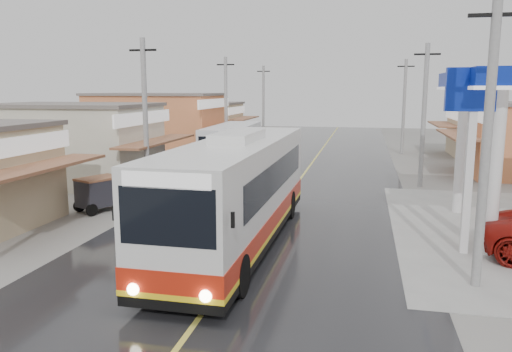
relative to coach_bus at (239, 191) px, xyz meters
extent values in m
plane|color=slate|center=(0.50, -2.43, -1.95)|extent=(120.00, 120.00, 0.00)
cube|color=black|center=(0.50, 12.57, -1.94)|extent=(12.00, 90.00, 0.02)
cube|color=#D8CC4C|center=(0.50, 12.57, -1.93)|extent=(0.15, 90.00, 0.01)
cylinder|color=white|center=(8.50, 6.57, 0.80)|extent=(0.44, 0.44, 5.50)
cylinder|color=white|center=(8.50, 0.57, 0.80)|extent=(0.44, 0.44, 5.50)
cube|color=white|center=(7.70, 0.57, 1.05)|extent=(0.25, 0.25, 6.00)
cube|color=#0B2298|center=(7.70, 0.57, 3.55)|extent=(1.80, 0.30, 1.40)
cube|color=silver|center=(0.00, -0.08, 0.23)|extent=(2.79, 12.79, 3.14)
cube|color=black|center=(0.00, -0.08, -1.45)|extent=(2.81, 12.81, 0.32)
cube|color=red|center=(0.00, -0.08, -0.92)|extent=(2.84, 12.83, 0.58)
cube|color=yellow|center=(0.00, -0.08, -1.27)|extent=(2.85, 12.84, 0.15)
cube|color=black|center=(0.00, 0.45, 0.57)|extent=(2.81, 10.13, 1.06)
cube|color=black|center=(-0.07, -6.41, 0.68)|extent=(2.36, 0.15, 1.38)
cube|color=black|center=(0.07, 6.25, 0.68)|extent=(2.36, 0.15, 1.17)
cube|color=white|center=(-0.07, -6.41, 1.53)|extent=(2.16, 0.14, 0.37)
cube|color=silver|center=(0.00, -0.08, 1.95)|extent=(1.31, 3.20, 0.32)
cylinder|color=black|center=(-1.23, -4.53, -1.34)|extent=(0.38, 1.17, 1.17)
cylinder|color=black|center=(1.13, -4.56, -1.34)|extent=(0.38, 1.17, 1.17)
cylinder|color=black|center=(-1.14, 3.98, -1.34)|extent=(0.38, 1.17, 1.17)
cylinder|color=black|center=(1.22, 3.95, -1.34)|extent=(0.38, 1.17, 1.17)
sphere|color=#FFF2CC|center=(-0.97, -6.47, -1.13)|extent=(0.30, 0.30, 0.30)
sphere|color=#FFF2CC|center=(0.84, -6.49, -1.13)|extent=(0.30, 0.30, 0.30)
cube|color=black|center=(-1.54, -6.14, 0.62)|extent=(0.08, 0.08, 0.37)
cube|color=black|center=(1.41, -6.17, 0.62)|extent=(0.08, 0.08, 0.37)
cube|color=silver|center=(-4.58, 16.29, -0.15)|extent=(2.79, 9.25, 2.55)
cube|color=#1D4CA0|center=(-4.58, 16.29, -1.01)|extent=(2.84, 9.30, 1.02)
cube|color=black|center=(-4.58, 16.29, 0.21)|extent=(2.78, 7.73, 0.92)
cube|color=black|center=(-4.40, 11.76, 0.21)|extent=(2.15, 0.20, 1.12)
cylinder|color=black|center=(-5.55, 12.99, -1.42)|extent=(0.34, 1.03, 1.02)
cylinder|color=black|center=(-3.35, 13.08, -1.42)|extent=(0.34, 1.03, 1.02)
cylinder|color=black|center=(-5.80, 19.51, -1.42)|extent=(0.34, 1.03, 1.02)
cylinder|color=black|center=(-3.60, 19.59, -1.42)|extent=(0.34, 1.03, 1.02)
imported|color=black|center=(-4.56, 8.61, -1.48)|extent=(0.97, 1.88, 0.94)
imported|color=#256F2E|center=(-4.56, 8.41, -0.80)|extent=(0.64, 0.48, 1.57)
cube|color=#26262D|center=(-7.45, 3.44, -1.07)|extent=(1.86, 2.18, 1.20)
cube|color=brown|center=(-7.45, 3.44, -0.43)|extent=(1.92, 2.24, 0.09)
cylinder|color=black|center=(-8.31, 3.13, -1.67)|extent=(0.38, 0.57, 0.55)
cylinder|color=black|center=(-7.77, 4.30, -1.67)|extent=(0.38, 0.57, 0.55)
cylinder|color=black|center=(-7.30, 2.46, -1.67)|extent=(0.33, 0.55, 0.55)
cube|color=#26262D|center=(-8.93, 10.95, -0.97)|extent=(1.84, 2.35, 1.34)
cube|color=brown|center=(-8.93, 10.95, -0.24)|extent=(1.90, 2.41, 0.10)
cylinder|color=black|center=(-9.44, 10.06, -1.64)|extent=(0.34, 0.65, 0.62)
cylinder|color=black|center=(-9.82, 11.46, -1.64)|extent=(0.34, 0.65, 0.62)
cylinder|color=black|center=(-8.09, 10.21, -1.64)|extent=(0.28, 0.63, 0.62)
camera|label=1|loc=(4.26, -16.81, 3.56)|focal=35.00mm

